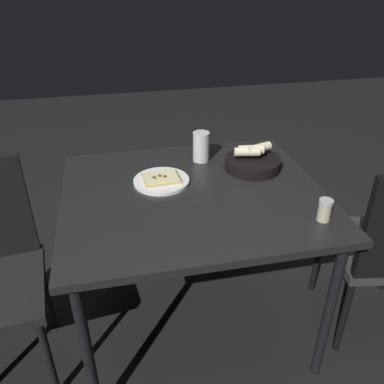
{
  "coord_description": "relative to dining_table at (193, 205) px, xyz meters",
  "views": [
    {
      "loc": [
        1.36,
        -0.3,
        1.55
      ],
      "look_at": [
        0.01,
        -0.0,
        0.74
      ],
      "focal_mm": 37.32,
      "sensor_mm": 36.0,
      "label": 1
    }
  ],
  "objects": [
    {
      "name": "ground",
      "position": [
        0.0,
        0.0,
        -0.67
      ],
      "size": [
        8.0,
        8.0,
        0.0
      ],
      "primitive_type": "plane",
      "color": "black"
    },
    {
      "name": "dining_table",
      "position": [
        0.0,
        0.0,
        0.0
      ],
      "size": [
        0.9,
        1.04,
        0.74
      ],
      "color": "black",
      "rests_on": "ground"
    },
    {
      "name": "pizza_plate",
      "position": [
        -0.1,
        -0.11,
        0.08
      ],
      "size": [
        0.23,
        0.23,
        0.04
      ],
      "color": "white",
      "rests_on": "dining_table"
    },
    {
      "name": "bread_basket",
      "position": [
        -0.15,
        0.3,
        0.1
      ],
      "size": [
        0.25,
        0.25,
        0.11
      ],
      "color": "black",
      "rests_on": "dining_table"
    },
    {
      "name": "beer_glass",
      "position": [
        -0.28,
        0.1,
        0.13
      ],
      "size": [
        0.08,
        0.08,
        0.14
      ],
      "color": "silver",
      "rests_on": "dining_table"
    },
    {
      "name": "pepper_shaker",
      "position": [
        0.3,
        0.42,
        0.1
      ],
      "size": [
        0.05,
        0.05,
        0.08
      ],
      "color": "#BFB299",
      "rests_on": "dining_table"
    }
  ]
}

